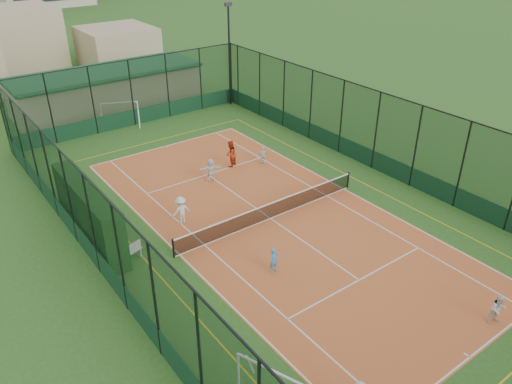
# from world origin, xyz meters

# --- Properties ---
(ground) EXTENTS (300.00, 300.00, 0.00)m
(ground) POSITION_xyz_m (0.00, 0.00, 0.00)
(ground) COLOR #2C5B1F
(ground) RESTS_ON ground
(court_slab) EXTENTS (11.17, 23.97, 0.01)m
(court_slab) POSITION_xyz_m (0.00, 0.00, 0.01)
(court_slab) COLOR #CB5F2D
(court_slab) RESTS_ON ground
(tennis_net) EXTENTS (11.67, 0.12, 1.06)m
(tennis_net) POSITION_xyz_m (0.00, 0.00, 0.53)
(tennis_net) COLOR black
(tennis_net) RESTS_ON ground
(perimeter_fence) EXTENTS (18.12, 34.12, 5.00)m
(perimeter_fence) POSITION_xyz_m (0.00, 0.00, 2.50)
(perimeter_fence) COLOR black
(perimeter_fence) RESTS_ON ground
(floodlight_ne) EXTENTS (0.60, 0.26, 8.25)m
(floodlight_ne) POSITION_xyz_m (8.60, 16.60, 4.12)
(floodlight_ne) COLOR black
(floodlight_ne) RESTS_ON ground
(clubhouse) EXTENTS (15.20, 7.20, 3.15)m
(clubhouse) POSITION_xyz_m (0.00, 22.00, 1.57)
(clubhouse) COLOR tan
(clubhouse) RESTS_ON ground
(hedge_left) EXTENTS (1.03, 6.86, 3.00)m
(hedge_left) POSITION_xyz_m (-8.30, 3.66, 1.50)
(hedge_left) COLOR black
(hedge_left) RESTS_ON ground
(white_bench) EXTENTS (1.81, 0.92, 0.98)m
(white_bench) POSITION_xyz_m (-7.80, 0.96, 0.49)
(white_bench) COLOR white
(white_bench) RESTS_ON ground
(futsal_goal_far) EXTENTS (2.89, 1.89, 1.81)m
(futsal_goal_far) POSITION_xyz_m (-0.91, 17.50, 0.90)
(futsal_goal_far) COLOR white
(futsal_goal_far) RESTS_ON ground
(child_near_mid) EXTENTS (0.51, 0.39, 1.25)m
(child_near_mid) POSITION_xyz_m (-2.66, -3.65, 0.64)
(child_near_mid) COLOR #4891CD
(child_near_mid) RESTS_ON court_slab
(child_near_right) EXTENTS (0.80, 0.74, 1.31)m
(child_near_right) POSITION_xyz_m (2.41, -11.40, 0.67)
(child_near_right) COLOR silver
(child_near_right) RESTS_ON court_slab
(child_far_left) EXTENTS (0.99, 0.57, 1.52)m
(child_far_left) POSITION_xyz_m (-3.99, 2.45, 0.77)
(child_far_left) COLOR white
(child_far_left) RESTS_ON court_slab
(child_far_right) EXTENTS (0.74, 0.46, 1.18)m
(child_far_right) POSITION_xyz_m (3.73, 5.57, 0.60)
(child_far_right) COLOR silver
(child_far_right) RESTS_ON court_slab
(child_far_back) EXTENTS (1.41, 0.86, 1.45)m
(child_far_back) POSITION_xyz_m (-0.24, 5.57, 0.74)
(child_far_back) COLOR white
(child_far_back) RESTS_ON court_slab
(coach) EXTENTS (1.04, 0.95, 1.74)m
(coach) POSITION_xyz_m (1.83, 6.52, 0.88)
(coach) COLOR #B12E12
(coach) RESTS_ON court_slab
(tennis_balls) EXTENTS (4.23, 0.68, 0.07)m
(tennis_balls) POSITION_xyz_m (-1.32, 1.06, 0.04)
(tennis_balls) COLOR #CCE033
(tennis_balls) RESTS_ON court_slab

